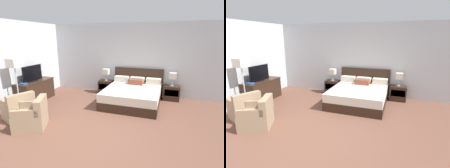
# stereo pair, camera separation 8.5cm
# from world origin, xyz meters

# --- Properties ---
(ground_plane) EXTENTS (10.19, 10.19, 0.00)m
(ground_plane) POSITION_xyz_m (0.00, 0.00, 0.00)
(ground_plane) COLOR brown
(wall_back) EXTENTS (7.31, 0.06, 2.67)m
(wall_back) POSITION_xyz_m (0.00, 3.43, 1.34)
(wall_back) COLOR silver
(wall_back) RESTS_ON ground
(wall_left) EXTENTS (0.06, 5.20, 2.67)m
(wall_left) POSITION_xyz_m (-3.08, 1.40, 1.34)
(wall_left) COLOR silver
(wall_left) RESTS_ON ground
(bed) EXTENTS (1.83, 2.00, 1.04)m
(bed) POSITION_xyz_m (0.50, 2.42, 0.30)
(bed) COLOR #332116
(bed) RESTS_ON ground
(nightstand_left) EXTENTS (0.54, 0.40, 0.52)m
(nightstand_left) POSITION_xyz_m (-0.72, 3.14, 0.26)
(nightstand_left) COLOR #332116
(nightstand_left) RESTS_ON ground
(nightstand_right) EXTENTS (0.54, 0.40, 0.52)m
(nightstand_right) POSITION_xyz_m (1.73, 3.14, 0.26)
(nightstand_right) COLOR #332116
(nightstand_right) RESTS_ON ground
(table_lamp_left) EXTENTS (0.23, 0.23, 0.46)m
(table_lamp_left) POSITION_xyz_m (-0.72, 3.14, 0.86)
(table_lamp_left) COLOR #B7B7BC
(table_lamp_left) RESTS_ON nightstand_left
(table_lamp_right) EXTENTS (0.23, 0.23, 0.46)m
(table_lamp_right) POSITION_xyz_m (1.73, 3.14, 0.86)
(table_lamp_right) COLOR #B7B7BC
(table_lamp_right) RESTS_ON nightstand_right
(dresser) EXTENTS (0.56, 1.36, 0.72)m
(dresser) POSITION_xyz_m (-2.75, 1.57, 0.37)
(dresser) COLOR #332116
(dresser) RESTS_ON ground
(tv) EXTENTS (0.18, 0.83, 0.53)m
(tv) POSITION_xyz_m (-2.75, 1.51, 0.97)
(tv) COLOR black
(tv) RESTS_ON dresser
(book_red_cover) EXTENTS (0.28, 0.20, 0.03)m
(book_red_cover) POSITION_xyz_m (-2.75, 1.08, 0.73)
(book_red_cover) COLOR #234C8E
(book_red_cover) RESTS_ON dresser
(armchair_by_window) EXTENTS (0.90, 0.89, 0.76)m
(armchair_by_window) POSITION_xyz_m (-2.15, 0.25, 0.28)
(armchair_by_window) COLOR #9E8466
(armchair_by_window) RESTS_ON ground
(armchair_companion) EXTENTS (0.92, 0.92, 0.76)m
(armchair_companion) POSITION_xyz_m (-1.46, -0.02, 0.28)
(armchair_companion) COLOR #9E8466
(armchair_companion) RESTS_ON ground
(floor_lamp) EXTENTS (0.32, 0.32, 1.57)m
(floor_lamp) POSITION_xyz_m (-2.62, 0.73, 1.31)
(floor_lamp) COLOR #B7B7BC
(floor_lamp) RESTS_ON ground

